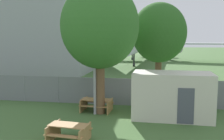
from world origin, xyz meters
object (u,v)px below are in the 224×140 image
(airplane, at_px, (143,41))
(picnic_bench_near_cabin, at_px, (97,104))
(picnic_bench_open_grass, at_px, (69,131))
(tree_behind_benches, at_px, (100,26))
(portable_cabin, at_px, (172,95))
(tree_left_of_cabin, at_px, (159,33))

(airplane, relative_size, picnic_bench_near_cabin, 20.23)
(picnic_bench_open_grass, height_order, tree_behind_benches, tree_behind_benches)
(picnic_bench_near_cabin, distance_m, picnic_bench_open_grass, 4.84)
(airplane, relative_size, tree_behind_benches, 5.19)
(portable_cabin, distance_m, picnic_bench_near_cabin, 4.61)
(portable_cabin, xyz_separation_m, tree_behind_benches, (-4.18, 0.20, 3.88))
(picnic_bench_near_cabin, xyz_separation_m, picnic_bench_open_grass, (-0.14, -4.84, -0.01))
(portable_cabin, distance_m, picnic_bench_open_grass, 6.32)
(tree_behind_benches, bearing_deg, picnic_bench_open_grass, -95.97)
(picnic_bench_near_cabin, height_order, tree_behind_benches, tree_behind_benches)
(airplane, height_order, portable_cabin, airplane)
(airplane, height_order, picnic_bench_near_cabin, airplane)
(airplane, height_order, picnic_bench_open_grass, airplane)
(airplane, bearing_deg, portable_cabin, 9.64)
(portable_cabin, height_order, tree_behind_benches, tree_behind_benches)
(airplane, bearing_deg, tree_left_of_cabin, 9.07)
(picnic_bench_near_cabin, xyz_separation_m, tree_behind_benches, (0.32, -0.43, 4.69))
(picnic_bench_open_grass, bearing_deg, portable_cabin, 42.22)
(airplane, bearing_deg, picnic_bench_near_cabin, 2.66)
(airplane, distance_m, picnic_bench_open_grass, 41.33)
(portable_cabin, height_order, tree_left_of_cabin, tree_left_of_cabin)
(airplane, bearing_deg, picnic_bench_open_grass, 2.64)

